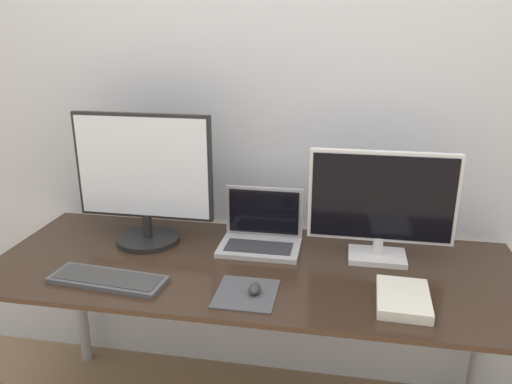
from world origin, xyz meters
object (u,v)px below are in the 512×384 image
object	(u,v)px
laptop	(261,232)
book	(403,299)
keyboard	(108,279)
mouse	(255,289)
monitor_left	(144,179)
monitor_right	(381,204)

from	to	relation	value
laptop	book	distance (m)	0.60
keyboard	mouse	bearing A→B (deg)	0.69
monitor_left	book	size ratio (longest dim) A/B	2.32
monitor_left	monitor_right	size ratio (longest dim) A/B	1.04
monitor_left	monitor_right	bearing A→B (deg)	0.01
keyboard	mouse	distance (m)	0.50
keyboard	laptop	bearing A→B (deg)	39.64
monitor_left	laptop	world-z (taller)	monitor_left
monitor_right	laptop	bearing A→B (deg)	174.70
laptop	keyboard	bearing A→B (deg)	-140.36
monitor_right	book	world-z (taller)	monitor_right
monitor_left	mouse	size ratio (longest dim) A/B	8.74
monitor_right	mouse	world-z (taller)	monitor_right
monitor_right	laptop	size ratio (longest dim) A/B	1.69
monitor_left	keyboard	distance (m)	0.42
keyboard	mouse	xyz separation A→B (m)	(0.49, 0.01, 0.01)
monitor_right	laptop	xyz separation A→B (m)	(-0.43, 0.04, -0.16)
monitor_left	book	world-z (taller)	monitor_left
keyboard	book	size ratio (longest dim) A/B	1.74
laptop	book	bearing A→B (deg)	-34.30
mouse	book	distance (m)	0.46
laptop	keyboard	size ratio (longest dim) A/B	0.76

